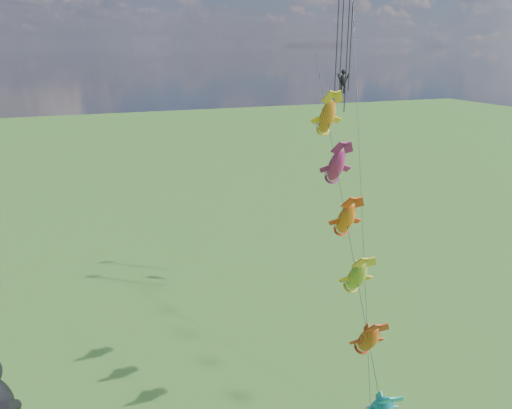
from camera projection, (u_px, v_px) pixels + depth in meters
name	position (u px, v px, depth m)	size (l,w,h in m)	color
fish_windsock_rig	(351.00, 248.00, 23.53)	(3.20, 15.71, 19.91)	brown
parafoil_rig	(345.00, 64.00, 36.14)	(7.21, 16.46, 27.09)	brown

